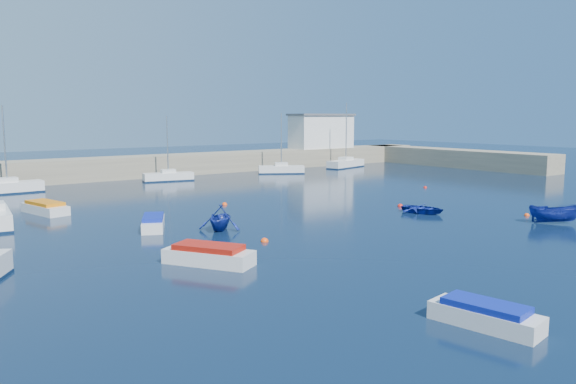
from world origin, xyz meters
TOP-DOWN VIEW (x-y plane):
  - ground at (0.00, 0.00)m, footprint 220.00×220.00m
  - back_wall at (0.00, 46.00)m, footprint 96.00×4.50m
  - right_arm at (44.00, 32.00)m, footprint 4.50×32.00m
  - harbor_office at (30.00, 46.00)m, footprint 10.00×4.00m
  - sailboat_5 at (-15.75, 39.32)m, footprint 6.48×1.91m
  - sailboat_6 at (1.41, 39.76)m, footprint 5.93×2.74m
  - sailboat_7 at (17.08, 38.85)m, footprint 5.96×4.48m
  - sailboat_8 at (29.80, 40.15)m, footprint 7.53×3.86m
  - motorboat_0 at (-12.95, 4.12)m, footprint 3.80×4.79m
  - motorboat_1 at (-11.53, 14.26)m, footprint 2.92×4.05m
  - motorboat_2 at (-15.74, 25.08)m, footprint 2.64×4.93m
  - motorboat_3 at (-9.22, -9.40)m, footprint 1.98×4.07m
  - dinghy_center at (7.82, 7.55)m, footprint 3.24×3.89m
  - dinghy_left at (-8.10, 11.35)m, footprint 4.19×4.21m
  - dinghy_right at (11.91, -0.78)m, footprint 3.41×3.46m
  - buoy_0 at (-7.74, 6.69)m, footprint 0.48×0.48m
  - buoy_1 at (8.88, 10.83)m, footprint 0.48×0.48m
  - buoy_2 at (13.25, 2.07)m, footprint 0.40×0.40m
  - buoy_3 at (-2.43, 20.42)m, footprint 0.45×0.45m
  - buoy_4 at (20.48, 17.73)m, footprint 0.37×0.37m

SIDE VIEW (x-z plane):
  - ground at x=0.00m, z-range 0.00..0.00m
  - buoy_0 at x=-7.74m, z-range -0.24..0.24m
  - buoy_1 at x=8.88m, z-range -0.24..0.24m
  - buoy_2 at x=13.25m, z-range -0.20..0.20m
  - buoy_3 at x=-2.43m, z-range -0.23..0.23m
  - buoy_4 at x=20.48m, z-range -0.19..0.19m
  - dinghy_center at x=7.82m, z-range 0.00..0.69m
  - motorboat_3 at x=-9.22m, z-range -0.03..0.89m
  - motorboat_1 at x=-11.53m, z-range -0.03..0.92m
  - motorboat_2 at x=-15.74m, z-range -0.03..0.93m
  - motorboat_0 at x=-12.95m, z-range -0.03..1.00m
  - sailboat_6 at x=1.41m, z-range -3.23..4.33m
  - sailboat_7 at x=17.08m, z-range -3.36..4.53m
  - sailboat_8 at x=29.80m, z-range -4.11..5.35m
  - sailboat_5 at x=-15.75m, z-range -3.65..4.90m
  - dinghy_right at x=11.91m, z-range 0.00..1.36m
  - dinghy_left at x=-8.10m, z-range 0.00..1.68m
  - back_wall at x=0.00m, z-range 0.00..2.60m
  - right_arm at x=44.00m, z-range 0.00..2.60m
  - harbor_office at x=30.00m, z-range 2.60..7.60m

